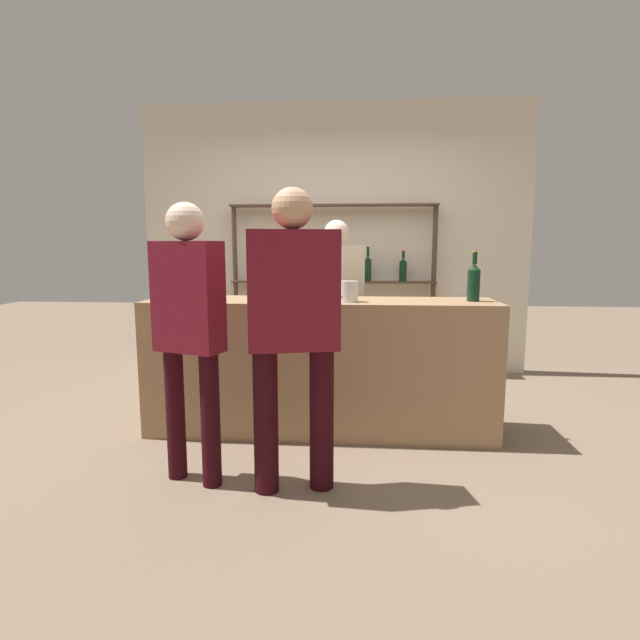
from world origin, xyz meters
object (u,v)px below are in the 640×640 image
(server_behind_counter, at_px, (336,298))
(customer_left, at_px, (189,320))
(ice_bucket, at_px, (306,284))
(counter_bottle_1, at_px, (474,282))
(customer_center, at_px, (293,320))
(counter_bottle_2, at_px, (167,281))
(wine_glass, at_px, (340,282))
(counter_bottle_0, at_px, (192,280))
(cork_jar, at_px, (348,291))

(server_behind_counter, height_order, customer_left, customer_left)
(ice_bucket, bearing_deg, counter_bottle_1, 4.06)
(ice_bucket, xyz_separation_m, customer_left, (-0.56, -0.78, -0.14))
(customer_left, relative_size, customer_center, 0.96)
(counter_bottle_1, distance_m, customer_center, 1.46)
(counter_bottle_2, bearing_deg, counter_bottle_1, -0.29)
(wine_glass, relative_size, customer_left, 0.11)
(counter_bottle_0, distance_m, customer_left, 0.83)
(counter_bottle_0, distance_m, customer_center, 1.18)
(counter_bottle_2, height_order, customer_center, customer_center)
(server_behind_counter, bearing_deg, counter_bottle_2, -74.97)
(counter_bottle_2, distance_m, ice_bucket, 1.02)
(counter_bottle_0, height_order, cork_jar, counter_bottle_0)
(counter_bottle_1, relative_size, customer_left, 0.22)
(server_behind_counter, distance_m, customer_left, 1.69)
(ice_bucket, bearing_deg, customer_center, -88.37)
(counter_bottle_2, xyz_separation_m, cork_jar, (1.32, -0.12, -0.06))
(ice_bucket, distance_m, customer_left, 0.97)
(counter_bottle_2, xyz_separation_m, ice_bucket, (1.02, -0.09, -0.01))
(wine_glass, bearing_deg, server_behind_counter, 95.42)
(ice_bucket, relative_size, customer_left, 0.15)
(customer_left, distance_m, customer_center, 0.58)
(counter_bottle_0, relative_size, customer_center, 0.22)
(cork_jar, height_order, server_behind_counter, server_behind_counter)
(cork_jar, height_order, customer_left, customer_left)
(ice_bucket, distance_m, customer_center, 0.84)
(cork_jar, height_order, customer_center, customer_center)
(wine_glass, distance_m, server_behind_counter, 0.62)
(customer_left, xyz_separation_m, customer_center, (0.58, -0.05, 0.02))
(wine_glass, bearing_deg, ice_bucket, -147.58)
(cork_jar, distance_m, server_behind_counter, 0.78)
(server_behind_counter, bearing_deg, counter_bottle_0, -66.35)
(counter_bottle_2, bearing_deg, wine_glass, 2.53)
(counter_bottle_0, bearing_deg, cork_jar, -1.49)
(counter_bottle_1, bearing_deg, wine_glass, 175.86)
(cork_jar, relative_size, customer_left, 0.09)
(customer_center, bearing_deg, counter_bottle_2, 35.98)
(counter_bottle_2, distance_m, server_behind_counter, 1.37)
(counter_bottle_0, relative_size, counter_bottle_1, 1.02)
(counter_bottle_0, relative_size, wine_glass, 2.13)
(counter_bottle_2, relative_size, ice_bucket, 1.49)
(counter_bottle_0, height_order, ice_bucket, counter_bottle_0)
(counter_bottle_1, xyz_separation_m, counter_bottle_2, (-2.17, 0.01, -0.01))
(counter_bottle_1, xyz_separation_m, customer_center, (-1.13, -0.91, -0.15))
(ice_bucket, bearing_deg, counter_bottle_2, 174.79)
(server_behind_counter, distance_m, customer_center, 1.57)
(counter_bottle_1, xyz_separation_m, cork_jar, (-0.86, -0.11, -0.07))
(server_behind_counter, bearing_deg, ice_bucket, -26.84)
(counter_bottle_0, distance_m, cork_jar, 1.10)
(wine_glass, xyz_separation_m, customer_left, (-0.79, -0.93, -0.15))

